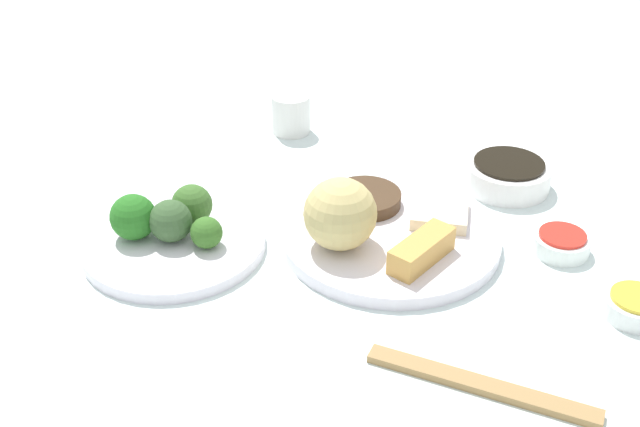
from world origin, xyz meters
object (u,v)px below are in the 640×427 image
Objects in this scene: sauce_ramekin_sweet_and_sour at (561,244)px; chopsticks_pair at (481,385)px; soy_sauce_bowl at (507,176)px; main_plate at (390,236)px; sauce_ramekin_hot_mustard at (635,307)px; broccoli_plate at (174,243)px; teacup at (291,114)px.

chopsticks_pair is (-0.25, 0.08, -0.01)m from sauce_ramekin_sweet_and_sour.
soy_sauce_bowl is at bearing 25.45° from sauce_ramekin_sweet_and_sour.
main_plate reaches higher than chopsticks_pair.
chopsticks_pair is (-0.14, 0.15, -0.01)m from sauce_ramekin_hot_mustard.
main_plate is 0.25m from chopsticks_pair.
sauce_ramekin_sweet_and_sour reaches higher than broccoli_plate.
sauce_ramekin_sweet_and_sour and sauce_ramekin_hot_mustard have the same top height.
sauce_ramekin_sweet_and_sour reaches higher than main_plate.
teacup is at bearing 58.95° from sauce_ramekin_sweet_and_sour.
main_plate is 3.93× the size of sauce_ramekin_hot_mustard.
soy_sauce_bowl is (0.24, -0.38, 0.01)m from broccoli_plate.
broccoli_plate is 0.52m from sauce_ramekin_hot_mustard.
sauce_ramekin_sweet_and_sour is at bearing -77.54° from broccoli_plate.
main_plate is 0.26m from broccoli_plate.
soy_sauce_bowl reaches higher than sauce_ramekin_sweet_and_sour.
sauce_ramekin_sweet_and_sour is (-0.14, -0.07, -0.01)m from soy_sauce_bowl.
broccoli_plate is at bearing 102.46° from sauce_ramekin_sweet_and_sour.
sauce_ramekin_hot_mustard is at bearing -144.64° from sauce_ramekin_sweet_and_sour.
soy_sauce_bowl is 0.39m from chopsticks_pair.
sauce_ramekin_hot_mustard reaches higher than chopsticks_pair.
soy_sauce_bowl is 0.15m from sauce_ramekin_sweet_and_sour.
sauce_ramekin_hot_mustard is 1.12× the size of teacup.
sauce_ramekin_hot_mustard is at bearing -126.07° from teacup.
main_plate is at bearing 28.59° from chopsticks_pair.
sauce_ramekin_sweet_and_sour is 0.12m from sauce_ramekin_hot_mustard.
chopsticks_pair is (-0.22, -0.12, -0.00)m from main_plate.
teacup is (0.34, 0.46, 0.02)m from sauce_ramekin_hot_mustard.
soy_sauce_bowl is 1.70× the size of sauce_ramekin_sweet_and_sour.
soy_sauce_bowl is 1.91× the size of teacup.
sauce_ramekin_hot_mustard is 0.30× the size of chopsticks_pair.
broccoli_plate is 0.34m from teacup.
sauce_ramekin_hot_mustard is at bearing -150.13° from soy_sauce_bowl.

